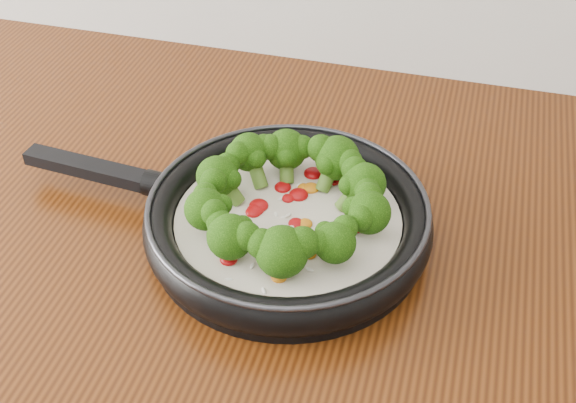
# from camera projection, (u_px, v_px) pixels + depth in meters

# --- Properties ---
(skillet) EXTENTS (0.46, 0.31, 0.08)m
(skillet) POSITION_uv_depth(u_px,v_px,m) (286.00, 215.00, 0.74)
(skillet) COLOR black
(skillet) RESTS_ON counter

